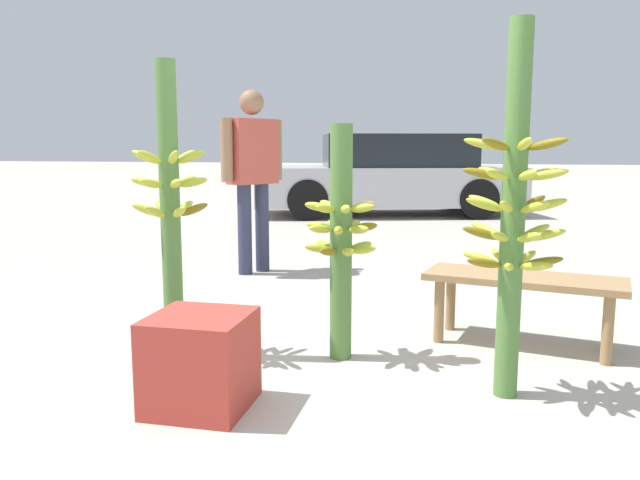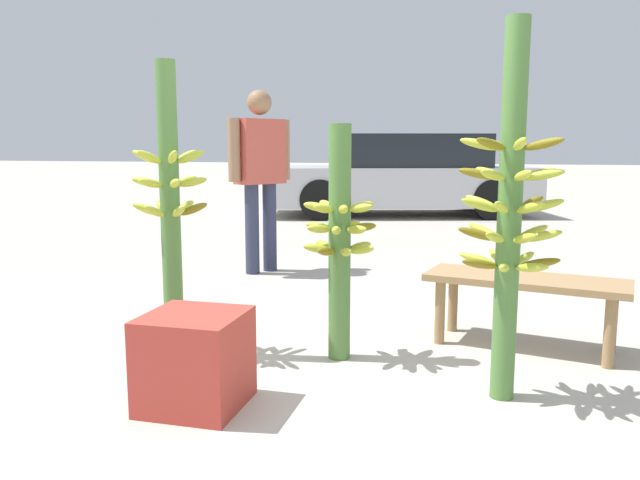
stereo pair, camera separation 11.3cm
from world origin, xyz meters
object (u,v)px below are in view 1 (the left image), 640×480
at_px(banana_stalk_left, 170,206).
at_px(market_bench, 524,287).
at_px(parked_car, 389,176).
at_px(banana_stalk_right, 513,211).
at_px(vendor_person, 253,166).
at_px(produce_crate, 201,361).
at_px(banana_stalk_center, 341,240).

height_order(banana_stalk_left, market_bench, banana_stalk_left).
xyz_separation_m(banana_stalk_left, parked_car, (0.32, 7.59, -0.18)).
distance_m(banana_stalk_right, market_bench, 0.96).
bearing_deg(vendor_person, produce_crate, 46.68).
distance_m(banana_stalk_left, market_bench, 2.07).
xyz_separation_m(banana_stalk_left, produce_crate, (0.43, -0.62, -0.63)).
bearing_deg(banana_stalk_center, produce_crate, -121.23).
xyz_separation_m(banana_stalk_left, vendor_person, (-0.32, 2.32, 0.14)).
relative_size(banana_stalk_left, banana_stalk_center, 1.26).
bearing_deg(banana_stalk_right, vendor_person, 130.07).
bearing_deg(banana_stalk_right, banana_stalk_left, 174.41).
height_order(vendor_person, produce_crate, vendor_person).
height_order(market_bench, parked_car, parked_car).
bearing_deg(banana_stalk_left, produce_crate, -55.33).
xyz_separation_m(vendor_person, market_bench, (2.24, -1.71, -0.63)).
bearing_deg(market_bench, produce_crate, -127.69).
distance_m(banana_stalk_center, market_bench, 1.14).
xyz_separation_m(banana_stalk_center, produce_crate, (-0.48, -0.80, -0.45)).
relative_size(parked_car, produce_crate, 11.04).
bearing_deg(banana_stalk_left, banana_stalk_right, -5.59).
bearing_deg(produce_crate, banana_stalk_center, 58.77).
relative_size(banana_stalk_center, market_bench, 1.09).
distance_m(banana_stalk_center, produce_crate, 1.04).
distance_m(banana_stalk_left, produce_crate, 0.99).
height_order(market_bench, produce_crate, produce_crate).
bearing_deg(produce_crate, banana_stalk_left, 124.67).
bearing_deg(banana_stalk_left, market_bench, 17.85).
height_order(banana_stalk_center, vendor_person, vendor_person).
height_order(banana_stalk_center, parked_car, parked_car).
height_order(banana_stalk_center, produce_crate, banana_stalk_center).
relative_size(vendor_person, market_bench, 1.41).
bearing_deg(vendor_person, banana_stalk_left, 40.24).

